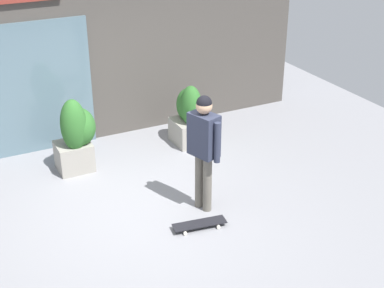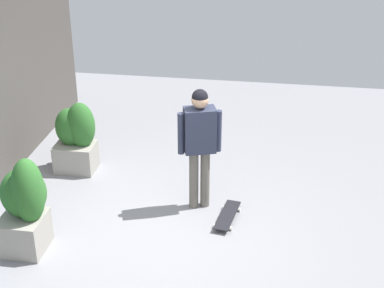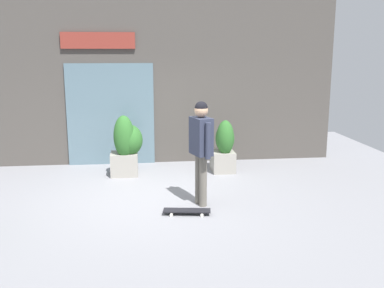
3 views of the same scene
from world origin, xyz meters
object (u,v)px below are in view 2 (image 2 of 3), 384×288
object	(u,v)px
skateboard	(227,215)
skateboarder	(200,137)
planter_box_left	(25,204)
planter_box_right	(76,137)

from	to	relation	value
skateboard	skateboarder	bearing A→B (deg)	-114.70
skateboarder	planter_box_left	xyz separation A→B (m)	(-1.30, 1.99, -0.46)
skateboard	planter_box_right	distance (m)	2.77
skateboarder	planter_box_right	size ratio (longest dim) A/B	1.56
planter_box_right	skateboarder	bearing A→B (deg)	-110.92
skateboarder	planter_box_right	xyz separation A→B (m)	(0.79, 2.07, -0.54)
skateboard	planter_box_right	world-z (taller)	planter_box_right
skateboard	planter_box_right	bearing A→B (deg)	-104.71
skateboarder	planter_box_left	world-z (taller)	skateboarder
skateboard	planter_box_left	distance (m)	2.69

